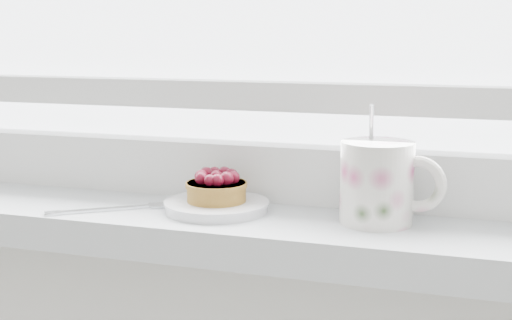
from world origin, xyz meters
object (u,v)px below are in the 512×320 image
at_px(floral_mug, 380,181).
at_px(fork, 122,208).
at_px(saucer, 217,206).
at_px(raspberry_tart, 217,187).

relative_size(floral_mug, fork, 0.85).
xyz_separation_m(saucer, fork, (-0.11, -0.03, -0.00)).
height_order(saucer, raspberry_tart, raspberry_tart).
height_order(saucer, fork, saucer).
bearing_deg(saucer, fork, -165.72).
bearing_deg(fork, saucer, 14.28).
xyz_separation_m(saucer, raspberry_tart, (-0.00, 0.00, 0.02)).
height_order(raspberry_tart, fork, raspberry_tart).
bearing_deg(raspberry_tart, fork, -165.44).
xyz_separation_m(raspberry_tart, floral_mug, (0.19, 0.01, 0.02)).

